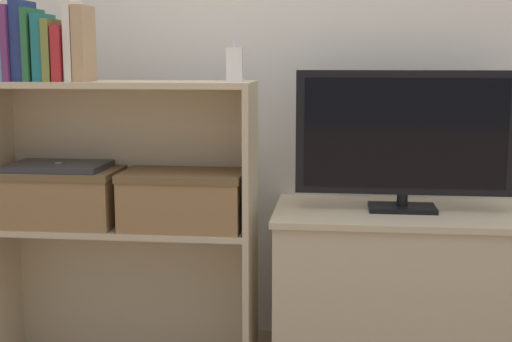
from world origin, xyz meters
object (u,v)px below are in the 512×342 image
tv_stand (399,287)px  book_olive (54,51)px  book_forest (34,45)px  baby_monitor (235,64)px  tv (404,136)px  book_teal (44,48)px  book_tan (84,44)px  storage_basket_left (60,194)px  book_skyblue (7,50)px  storage_basket_right (183,197)px  book_plum (15,44)px  book_ivory (73,41)px  book_navy (24,41)px  book_crimson (64,54)px  laptop (59,166)px

tv_stand → book_olive: size_ratio=4.30×
book_forest → baby_monitor: 0.65m
tv → book_teal: 1.20m
book_forest → book_tan: (0.17, 0.00, 0.00)m
storage_basket_left → book_skyblue: bearing=-174.3°
book_teal → book_olive: (0.03, 0.00, -0.01)m
book_skyblue → storage_basket_right: bearing=1.5°
tv_stand → book_plum: (-1.26, -0.12, 0.81)m
tv → storage_basket_right: bearing=-171.5°
book_ivory → book_tan: 0.04m
book_navy → baby_monitor: (0.68, 0.03, -0.07)m
book_navy → book_forest: size_ratio=1.11×
book_teal → book_olive: book_teal is taller
book_skyblue → book_crimson: 0.19m
storage_basket_right → book_plum: bearing=-178.4°
book_crimson → baby_monitor: size_ratio=1.28×
book_crimson → book_plum: bearing=-180.0°
baby_monitor → laptop: size_ratio=0.44×
book_tan → book_teal: bearing=180.0°
book_forest → book_olive: size_ratio=1.17×
book_teal → storage_basket_right: 0.66m
tv_stand → book_tan: bearing=-173.2°
tv_stand → laptop: (-1.14, -0.11, 0.41)m
tv_stand → book_ivory: 1.35m
book_crimson → laptop: 0.37m
book_skyblue → book_plum: (0.03, 0.00, 0.02)m
book_navy → book_forest: (0.03, -0.00, -0.01)m
book_ivory → baby_monitor: 0.52m
book_plum → book_tan: 0.23m
tv → storage_basket_left: bearing=-174.6°
book_plum → book_olive: size_ratio=1.22×
book_navy → book_tan: (0.20, -0.00, -0.01)m
storage_basket_left → book_plum: bearing=-173.1°
book_forest → book_tan: book_tan is taller
book_teal → book_forest: bearing=180.0°
laptop → book_crimson: bearing=-20.5°
book_teal → baby_monitor: book_teal is taller
book_skyblue → baby_monitor: bearing=2.3°
book_olive → book_tan: book_tan is taller
book_plum → baby_monitor: (0.71, 0.03, -0.07)m
book_navy → book_ivory: size_ratio=0.99×
book_skyblue → book_tan: size_ratio=0.85×
book_crimson → storage_basket_right: (0.38, 0.02, -0.46)m
tv_stand → storage_basket_right: bearing=-171.4°
book_teal → laptop: bearing=31.1°
book_crimson → storage_basket_left: bearing=159.5°
laptop → book_olive: bearing=-63.9°
book_tan → book_ivory: bearing=180.0°
book_forest → tv_stand: bearing=5.9°
book_teal → baby_monitor: bearing=2.8°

